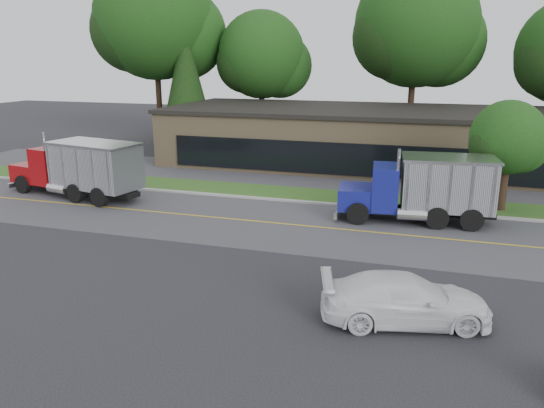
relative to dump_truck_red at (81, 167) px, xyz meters
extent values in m
plane|color=#323237|center=(13.58, -10.63, -1.81)|extent=(140.00, 140.00, 0.00)
cube|color=#535358|center=(13.58, -1.63, -1.81)|extent=(60.00, 8.00, 0.02)
cube|color=gold|center=(13.58, -1.63, -1.81)|extent=(60.00, 0.12, 0.01)
cube|color=#9E9E99|center=(13.58, 2.57, -1.81)|extent=(60.00, 0.30, 0.12)
cube|color=#326121|center=(13.58, 4.37, -1.81)|extent=(60.00, 3.40, 0.03)
cube|color=#535358|center=(13.58, 9.37, -1.81)|extent=(60.00, 7.00, 0.02)
cube|color=#9A815E|center=(15.58, 15.37, 0.19)|extent=(32.00, 12.00, 4.00)
cylinder|color=#382619|center=(-6.42, 21.37, 1.31)|extent=(0.56, 0.56, 6.24)
sphere|color=#183E11|center=(-6.42, 21.37, 9.78)|extent=(11.42, 11.42, 11.42)
sphere|color=#183E11|center=(-4.28, 22.79, 8.36)|extent=(8.56, 8.56, 8.56)
sphere|color=black|center=(-8.20, 20.30, 8.71)|extent=(7.85, 7.85, 7.85)
cylinder|color=#382619|center=(3.58, 23.37, 0.42)|extent=(0.56, 0.56, 4.47)
sphere|color=#183E11|center=(3.58, 23.37, 6.49)|extent=(8.17, 8.17, 8.17)
sphere|color=#183E11|center=(5.11, 24.39, 5.47)|extent=(6.13, 6.13, 6.13)
sphere|color=black|center=(2.30, 22.60, 5.72)|extent=(5.62, 5.62, 5.62)
cylinder|color=#382619|center=(17.58, 23.37, 1.08)|extent=(0.56, 0.56, 5.78)
sphere|color=#183E11|center=(17.58, 23.37, 8.93)|extent=(10.57, 10.57, 10.57)
sphere|color=#183E11|center=(19.56, 24.69, 7.61)|extent=(7.93, 7.93, 7.93)
sphere|color=black|center=(15.93, 22.38, 7.94)|extent=(7.27, 7.27, 7.27)
cylinder|color=#382619|center=(-2.42, 19.37, -1.31)|extent=(0.44, 0.44, 1.00)
cone|color=black|center=(-2.42, 19.37, 4.36)|extent=(4.94, 4.94, 10.10)
cylinder|color=#382619|center=(23.58, 4.37, -0.73)|extent=(0.56, 0.56, 2.15)
sphere|color=#183E11|center=(23.58, 4.37, 2.18)|extent=(3.93, 3.93, 3.93)
sphere|color=#183E11|center=(24.32, 4.86, 1.69)|extent=(2.95, 2.95, 2.95)
sphere|color=black|center=(22.97, 4.00, 1.81)|extent=(2.70, 2.70, 2.70)
cube|color=black|center=(-0.26, 0.05, -1.24)|extent=(8.74, 2.71, 0.28)
cube|color=#970A0F|center=(-3.97, 0.81, -0.69)|extent=(2.50, 2.67, 1.10)
cube|color=#970A0F|center=(-2.30, 0.47, -0.09)|extent=(1.96, 2.65, 2.20)
cube|color=black|center=(-2.95, 0.60, 0.31)|extent=(0.48, 2.07, 0.90)
cube|color=silver|center=(1.23, -0.25, 0.21)|extent=(5.60, 3.49, 2.50)
cube|color=silver|center=(1.23, -0.25, 1.51)|extent=(5.78, 3.66, 0.12)
cylinder|color=black|center=(-3.55, 1.89, -1.24)|extent=(1.15, 0.56, 1.10)
cylinder|color=black|center=(-4.01, -0.36, -1.24)|extent=(1.15, 0.56, 1.10)
cylinder|color=black|center=(1.83, 0.80, -1.24)|extent=(1.15, 0.56, 1.10)
cylinder|color=black|center=(1.37, -1.45, -1.24)|extent=(1.15, 0.56, 1.10)
cube|color=black|center=(19.40, 0.87, -1.24)|extent=(7.36, 1.72, 0.28)
cube|color=navy|center=(16.25, 0.55, -0.69)|extent=(1.96, 2.46, 1.10)
cube|color=navy|center=(17.67, 0.69, -0.09)|extent=(1.50, 2.51, 2.20)
cube|color=black|center=(17.11, 0.64, 0.31)|extent=(0.27, 2.10, 0.90)
cube|color=silver|center=(20.66, 0.99, 0.21)|extent=(4.59, 2.92, 2.50)
cube|color=silver|center=(20.66, 0.99, 1.51)|extent=(4.75, 3.09, 0.12)
cylinder|color=black|center=(16.29, 1.71, -1.24)|extent=(1.13, 0.46, 1.10)
cylinder|color=black|center=(16.52, -0.58, -1.24)|extent=(1.13, 0.46, 1.10)
cylinder|color=black|center=(20.87, 2.17, -1.24)|extent=(1.13, 0.46, 1.10)
cylinder|color=black|center=(21.09, -0.12, -1.24)|extent=(1.13, 0.46, 1.10)
imported|color=white|center=(19.41, -10.25, -1.04)|extent=(5.66, 3.45, 1.53)
camera|label=1|loc=(19.91, -26.01, 6.29)|focal=35.00mm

